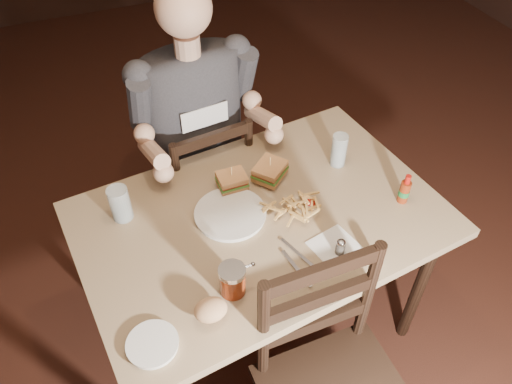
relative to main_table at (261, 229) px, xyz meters
name	(u,v)px	position (x,y,z in m)	size (l,w,h in m)	color
room_shell	(313,16)	(0.27, 0.21, 0.70)	(7.00, 7.00, 7.00)	black
main_table	(261,229)	(0.00, 0.00, 0.00)	(1.41, 1.02, 0.77)	tan
chair_far	(201,185)	(-0.07, 0.58, -0.25)	(0.41, 0.45, 0.89)	black
diner	(197,103)	(-0.07, 0.53, 0.25)	(0.57, 0.44, 0.98)	#35343A
dinner_plate	(230,215)	(-0.10, 0.04, 0.08)	(0.26, 0.26, 0.01)	white
sandwich_left	(232,177)	(-0.05, 0.17, 0.13)	(0.11, 0.09, 0.10)	tan
sandwich_right	(270,167)	(0.11, 0.17, 0.14)	(0.12, 0.10, 0.10)	tan
fries_pile	(294,208)	(0.12, -0.04, 0.11)	(0.25, 0.17, 0.04)	#E7B259
ketchup_dollop	(311,202)	(0.19, -0.02, 0.09)	(0.04, 0.04, 0.01)	maroon
glass_left	(120,204)	(-0.47, 0.19, 0.14)	(0.07, 0.07, 0.14)	silver
glass_right	(339,150)	(0.40, 0.15, 0.14)	(0.06, 0.06, 0.14)	silver
hot_sauce	(405,189)	(0.53, -0.13, 0.14)	(0.04, 0.04, 0.13)	maroon
salt_shaker	(374,253)	(0.27, -0.33, 0.10)	(0.03, 0.03, 0.06)	white
pepper_shaker	(340,247)	(0.18, -0.26, 0.10)	(0.03, 0.03, 0.06)	#38332D
syrup_dispenser	(232,280)	(-0.21, -0.27, 0.13)	(0.09, 0.09, 0.11)	maroon
napkin	(335,246)	(0.18, -0.23, 0.07)	(0.15, 0.14, 0.00)	white
knife	(300,255)	(0.05, -0.22, 0.08)	(0.01, 0.19, 0.00)	silver
fork	(296,268)	(0.02, -0.27, 0.08)	(0.01, 0.17, 0.01)	silver
side_plate	(153,345)	(-0.49, -0.36, 0.08)	(0.15, 0.15, 0.01)	white
bread_roll	(211,310)	(-0.30, -0.33, 0.11)	(0.10, 0.09, 0.06)	tan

